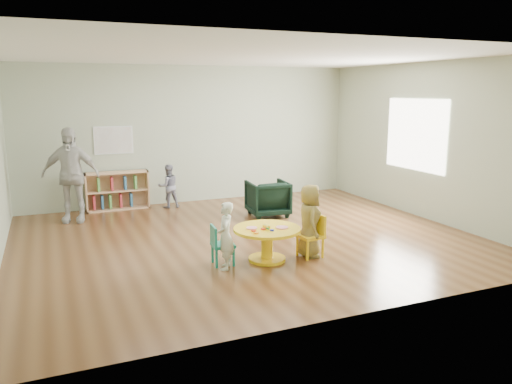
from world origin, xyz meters
TOP-DOWN VIEW (x-y plane):
  - room at (0.01, 0.00)m, footprint 7.10×7.00m
  - activity_table at (-0.12, -1.07)m, footprint 0.92×0.92m
  - kid_chair_left at (-0.78, -0.99)m, footprint 0.31×0.31m
  - kid_chair_right at (0.54, -1.15)m, footprint 0.35×0.35m
  - bookshelf at (-1.61, 2.86)m, footprint 1.20×0.30m
  - alphabet_poster at (-1.60, 2.98)m, footprint 0.74×0.01m
  - armchair at (0.91, 1.22)m, footprint 0.77×0.79m
  - child_left at (-0.75, -1.15)m, footprint 0.32×0.38m
  - child_right at (0.49, -1.13)m, footprint 0.47×0.58m
  - toddler at (-0.64, 2.59)m, footprint 0.44×0.35m
  - adult_caretaker at (-2.46, 2.19)m, footprint 1.06×0.66m

SIDE VIEW (x-z plane):
  - kid_chair_left at x=-0.78m, z-range 0.02..0.56m
  - activity_table at x=-0.12m, z-range 0.07..0.57m
  - kid_chair_right at x=0.54m, z-range 0.02..0.62m
  - armchair at x=0.91m, z-range 0.00..0.66m
  - bookshelf at x=-1.61m, z-range -0.01..0.74m
  - toddler at x=-0.64m, z-range 0.00..0.87m
  - child_left at x=-0.75m, z-range 0.00..0.89m
  - child_right at x=0.49m, z-range 0.00..1.03m
  - adult_caretaker at x=-2.46m, z-range 0.00..1.68m
  - alphabet_poster at x=-1.60m, z-range 1.08..1.62m
  - room at x=0.01m, z-range 0.49..3.29m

